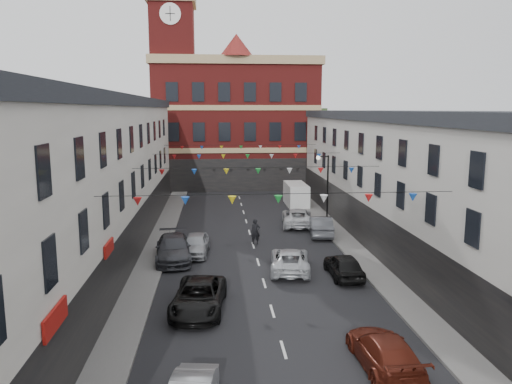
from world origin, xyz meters
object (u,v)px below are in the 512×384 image
object	(u,v)px
car_right_c	(384,351)
pedestrian	(256,232)
moving_car	(290,260)
white_van	(296,195)
car_right_d	(344,266)
car_left_d	(173,248)
car_right_f	(297,217)
car_left_c	(199,297)
car_left_e	(196,244)
car_right_e	(320,226)
street_lamp	(325,180)

from	to	relation	value
car_right_c	pedestrian	distance (m)	18.53
moving_car	white_van	distance (m)	21.23
car_right_d	pedestrian	size ratio (longest dim) A/B	2.27
car_left_d	car_right_d	size ratio (longest dim) A/B	1.31
car_right_f	car_right_c	bearing A→B (deg)	95.00
car_right_c	car_left_d	bearing A→B (deg)	-59.84
car_left_c	car_right_c	world-z (taller)	car_left_c
car_left_d	car_right_f	xyz separation A→B (m)	(9.74, 9.11, -0.06)
car_right_d	car_left_d	bearing A→B (deg)	-23.30
car_left_e	car_right_c	size ratio (longest dim) A/B	0.89
car_left_c	car_left_e	distance (m)	9.74
car_left_c	car_right_d	distance (m)	9.42
car_right_d	car_right_e	size ratio (longest dim) A/B	0.90
street_lamp	car_right_c	bearing A→B (deg)	-97.00
car_left_d	car_left_e	size ratio (longest dim) A/B	1.30
street_lamp	white_van	distance (m)	9.45
car_left_c	moving_car	distance (m)	7.91
moving_car	white_van	world-z (taller)	white_van
street_lamp	car_right_e	distance (m)	4.74
street_lamp	car_right_e	world-z (taller)	street_lamp
car_right_c	car_right_e	xyz separation A→B (m)	(1.88, 20.41, 0.08)
car_right_e	car_right_c	bearing A→B (deg)	90.87
moving_car	white_van	bearing A→B (deg)	-92.81
car_left_e	white_van	size ratio (longest dim) A/B	0.83
car_right_f	car_right_e	bearing A→B (deg)	116.96
car_left_c	white_van	world-z (taller)	white_van
street_lamp	moving_car	distance (m)	13.20
moving_car	car_right_f	bearing A→B (deg)	-94.08
street_lamp	pedestrian	size ratio (longest dim) A/B	3.23
car_left_e	moving_car	world-z (taller)	car_left_e
street_lamp	car_right_c	size ratio (longest dim) A/B	1.25
car_left_e	pedestrian	size ratio (longest dim) A/B	2.30
car_right_d	pedestrian	distance (m)	9.02
car_left_e	pedestrian	bearing A→B (deg)	32.56
car_left_e	pedestrian	world-z (taller)	pedestrian
pedestrian	car_left_c	bearing A→B (deg)	-115.30
car_right_f	moving_car	xyz separation A→B (m)	(-2.44, -11.88, -0.05)
car_right_f	white_van	world-z (taller)	white_van
moving_car	pedestrian	xyz separation A→B (m)	(-1.60, 6.29, 0.24)
car_left_c	pedestrian	size ratio (longest dim) A/B	2.82
car_left_e	car_right_f	bearing A→B (deg)	47.57
car_left_d	car_right_d	bearing A→B (deg)	-26.90
white_van	car_left_c	bearing A→B (deg)	-109.05
car_right_c	white_van	size ratio (longest dim) A/B	0.93
car_left_e	car_right_f	world-z (taller)	car_right_f
car_right_e	pedestrian	size ratio (longest dim) A/B	2.52
car_right_f	pedestrian	world-z (taller)	pedestrian
car_right_d	street_lamp	bearing A→B (deg)	-98.46
street_lamp	pedestrian	distance (m)	8.98
car_right_d	white_van	xyz separation A→B (m)	(0.82, 22.35, 0.42)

